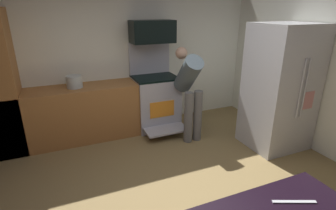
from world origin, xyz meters
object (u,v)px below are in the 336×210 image
(oven_range, at_px, (155,100))
(refrigerator, at_px, (280,88))
(stock_pot, at_px, (74,82))
(person_cook, at_px, (189,87))
(microwave, at_px, (152,32))

(oven_range, height_order, refrigerator, refrigerator)
(oven_range, relative_size, stock_pot, 6.21)
(person_cook, height_order, stock_pot, person_cook)
(person_cook, bearing_deg, refrigerator, -33.87)
(oven_range, xyz_separation_m, person_cook, (0.36, -0.62, 0.38))
(microwave, bearing_deg, refrigerator, -44.51)
(microwave, distance_m, refrigerator, 2.25)
(oven_range, distance_m, refrigerator, 2.09)
(oven_range, distance_m, stock_pot, 1.43)
(person_cook, relative_size, stock_pot, 6.06)
(oven_range, bearing_deg, refrigerator, -42.64)
(person_cook, bearing_deg, oven_range, 120.30)
(refrigerator, height_order, person_cook, refrigerator)
(refrigerator, height_order, stock_pot, refrigerator)
(oven_range, relative_size, microwave, 2.06)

